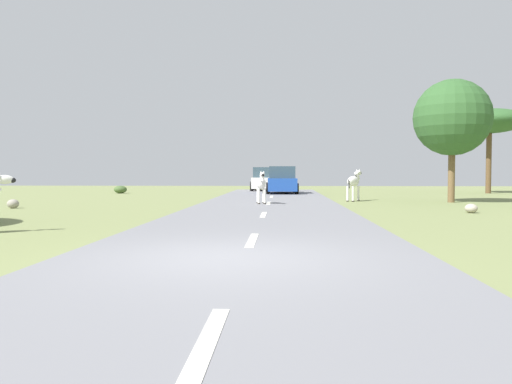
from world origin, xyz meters
name	(u,v)px	position (x,y,z in m)	size (l,w,h in m)	color
ground_plane	(226,260)	(0.00, 0.00, 0.00)	(90.00, 90.00, 0.00)	olive
road	(245,259)	(0.30, 0.00, 0.03)	(6.00, 64.00, 0.05)	slate
lane_markings	(239,269)	(0.30, -1.00, 0.05)	(0.16, 56.00, 0.01)	silver
zebra_0	(261,184)	(0.00, 13.63, 0.90)	(0.51, 1.50, 1.42)	silver
zebra_2	(354,182)	(4.35, 16.66, 0.94)	(1.03, 1.53, 1.57)	silver
car_0	(282,181)	(0.85, 24.81, 0.85)	(2.13, 4.39, 1.74)	#1E479E
car_1	(265,180)	(-0.41, 29.92, 0.85)	(2.05, 4.36, 1.74)	white
tree_0	(489,122)	(14.70, 26.54, 4.79)	(4.61, 4.61, 5.63)	brown
tree_3	(452,118)	(8.73, 15.89, 3.91)	(3.52, 3.52, 5.69)	brown
bush_1	(120,190)	(-9.95, 25.23, 0.26)	(0.86, 0.77, 0.52)	#425B2D
rock_0	(13,204)	(-9.53, 11.05, 0.18)	(0.45, 0.39, 0.35)	gray
rock_1	(471,208)	(7.35, 9.67, 0.16)	(0.42, 0.42, 0.32)	#A89E8C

